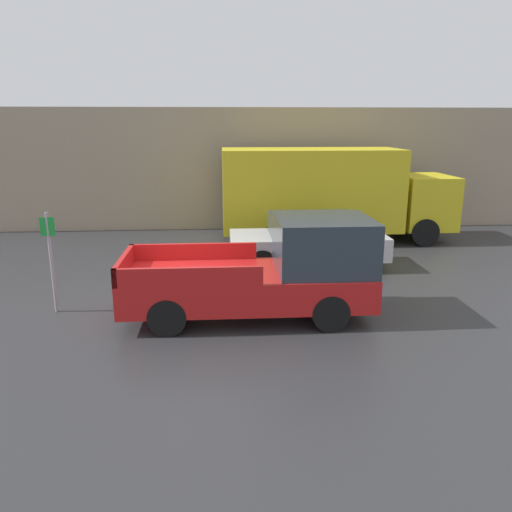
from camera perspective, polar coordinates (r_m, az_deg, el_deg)
ground_plane at (r=11.25m, az=-8.48°, el=-6.04°), size 60.00×60.00×0.00m
building_wall at (r=19.34m, az=-6.80°, el=9.76°), size 28.00×0.15×4.57m
pickup_truck at (r=10.49m, az=1.76°, el=-1.80°), size 5.15×2.05×2.11m
car at (r=14.25m, az=6.05°, el=1.84°), size 4.38×1.82×1.53m
delivery_truck at (r=17.52m, az=8.25°, el=7.27°), size 7.90×2.48×3.16m
parking_sign at (r=11.47m, az=-22.40°, el=-0.07°), size 0.30×0.07×2.20m
newspaper_box at (r=19.45m, az=4.60°, el=4.54°), size 0.45×0.40×1.00m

